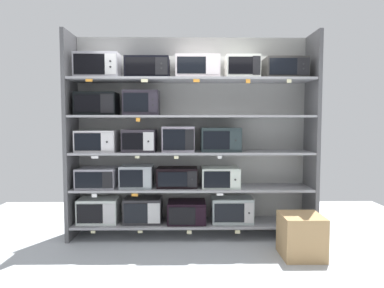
{
  "coord_description": "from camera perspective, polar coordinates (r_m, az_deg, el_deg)",
  "views": [
    {
      "loc": [
        -0.06,
        -4.56,
        1.58
      ],
      "look_at": [
        0.0,
        0.0,
        1.27
      ],
      "focal_mm": 31.62,
      "sensor_mm": 36.0,
      "label": 1
    }
  ],
  "objects": [
    {
      "name": "microwave_12",
      "position": [
        4.72,
        -15.73,
        6.52
      ],
      "size": [
        0.54,
        0.35,
        0.3
      ],
      "color": "black",
      "rests_on": "shelf_3"
    },
    {
      "name": "price_tag_3",
      "position": [
        4.58,
        7.69,
        -14.49
      ],
      "size": [
        0.07,
        0.0,
        0.05
      ],
      "primitive_type": "cube",
      "color": "beige"
    },
    {
      "name": "microwave_7",
      "position": [
        4.64,
        4.78,
        -5.59
      ],
      "size": [
        0.51,
        0.41,
        0.27
      ],
      "color": "silver",
      "rests_on": "shelf_1"
    },
    {
      "name": "price_tag_16",
      "position": [
        4.51,
        16.06,
        10.18
      ],
      "size": [
        0.06,
        0.0,
        0.04
      ],
      "primitive_type": "cube",
      "color": "beige"
    },
    {
      "name": "price_tag_4",
      "position": [
        4.56,
        -16.16,
        -8.35
      ],
      "size": [
        0.07,
        0.0,
        0.05
      ],
      "primitive_type": "cube",
      "color": "white"
    },
    {
      "name": "price_tag_0",
      "position": [
        4.69,
        -16.35,
        -14.06
      ],
      "size": [
        0.06,
        0.0,
        0.03
      ],
      "primitive_type": "cube",
      "color": "beige"
    },
    {
      "name": "microwave_13",
      "position": [
        4.6,
        -8.48,
        6.85
      ],
      "size": [
        0.46,
        0.36,
        0.33
      ],
      "color": "#2B2731",
      "rests_on": "shelf_3"
    },
    {
      "name": "microwave_14",
      "position": [
        4.76,
        -15.61,
        12.54
      ],
      "size": [
        0.58,
        0.34,
        0.33
      ],
      "color": "#A5A3AD",
      "rests_on": "shelf_4"
    },
    {
      "name": "microwave_8",
      "position": [
        4.72,
        -15.68,
        0.49
      ],
      "size": [
        0.53,
        0.41,
        0.28
      ],
      "color": "silver",
      "rests_on": "shelf_2"
    },
    {
      "name": "price_tag_13",
      "position": [
        4.36,
        -8.02,
        10.54
      ],
      "size": [
        0.09,
        0.0,
        0.04
      ],
      "primitive_type": "cube",
      "color": "beige"
    },
    {
      "name": "price_tag_6",
      "position": [
        4.42,
        4.73,
        -8.49
      ],
      "size": [
        0.09,
        0.0,
        0.03
      ],
      "primitive_type": "cube",
      "color": "white"
    },
    {
      "name": "microwave_2",
      "position": [
        4.72,
        -0.89,
        -11.35
      ],
      "size": [
        0.51,
        0.43,
        0.29
      ],
      "color": "black",
      "rests_on": "shelf_0"
    },
    {
      "name": "shelf_2",
      "position": [
        4.58,
        -0.0,
        -1.44
      ],
      "size": [
        3.2,
        0.51,
        0.03
      ],
      "primitive_type": "cube",
      "color": "#99999E"
    },
    {
      "name": "microwave_17",
      "position": [
        4.66,
        8.39,
        12.63
      ],
      "size": [
        0.44,
        0.39,
        0.3
      ],
      "color": "silver",
      "rests_on": "shelf_4"
    },
    {
      "name": "price_tag_15",
      "position": [
        4.39,
        9.44,
        10.42
      ],
      "size": [
        0.05,
        0.0,
        0.05
      ],
      "primitive_type": "cube",
      "color": "orange"
    },
    {
      "name": "shipping_carton",
      "position": [
        4.28,
        17.94,
        -14.51
      ],
      "size": [
        0.47,
        0.47,
        0.5
      ],
      "primitive_type": "cube",
      "color": "tan",
      "rests_on": "ground"
    },
    {
      "name": "microwave_9",
      "position": [
        4.6,
        -8.8,
        0.59
      ],
      "size": [
        0.43,
        0.42,
        0.3
      ],
      "color": "#322C35",
      "rests_on": "shelf_2"
    },
    {
      "name": "microwave_3",
      "position": [
        4.75,
        6.76,
        -10.95
      ],
      "size": [
        0.56,
        0.34,
        0.34
      ],
      "color": "#B0BEBD",
      "rests_on": "shelf_0"
    },
    {
      "name": "shelf_4",
      "position": [
        4.59,
        -0.0,
        10.74
      ],
      "size": [
        3.2,
        0.51,
        0.03
      ],
      "primitive_type": "cube",
      "color": "#99999E"
    },
    {
      "name": "upright_right",
      "position": [
        4.86,
        19.57,
        1.22
      ],
      "size": [
        0.05,
        0.51,
        2.75
      ],
      "primitive_type": "cube",
      "color": "#5B5B5E",
      "rests_on": "ground"
    },
    {
      "name": "microwave_5",
      "position": [
        4.66,
        -9.26,
        -5.39
      ],
      "size": [
        0.43,
        0.39,
        0.3
      ],
      "color": "#9EA6AC",
      "rests_on": "shelf_1"
    },
    {
      "name": "microwave_4",
      "position": [
        4.77,
        -15.64,
        -5.46
      ],
      "size": [
        0.52,
        0.42,
        0.27
      ],
      "color": "#9C99A5",
      "rests_on": "shelf_1"
    },
    {
      "name": "ground",
      "position": [
        3.9,
        0.21,
        -20.25
      ],
      "size": [
        7.2,
        6.0,
        0.02
      ],
      "primitive_type": "cube",
      "color": "#B2B7BC"
    },
    {
      "name": "price_tag_14",
      "position": [
        4.33,
        0.75,
        10.64
      ],
      "size": [
        0.08,
        0.0,
        0.04
      ],
      "primitive_type": "cube",
      "color": "orange"
    },
    {
      "name": "price_tag_11",
      "position": [
        4.34,
        -9.09,
        4.07
      ],
      "size": [
        0.05,
        0.0,
        0.05
      ],
      "primitive_type": "cube",
      "color": "orange"
    },
    {
      "name": "price_tag_9",
      "position": [
        4.32,
        -2.67,
        -2.27
      ],
      "size": [
        0.06,
        0.0,
        0.04
      ],
      "primitive_type": "cube",
      "color": "beige"
    },
    {
      "name": "microwave_6",
      "position": [
        4.62,
        -2.5,
        -5.63
      ],
      "size": [
        0.54,
        0.35,
        0.27
      ],
      "color": "black",
      "rests_on": "shelf_1"
    },
    {
      "name": "price_tag_1",
      "position": [
        4.57,
        -8.74,
        -14.43
      ],
      "size": [
        0.06,
        0.0,
        0.03
      ],
      "primitive_type": "cube",
      "color": "beige"
    },
    {
      "name": "microwave_10",
      "position": [
        4.56,
        -2.3,
        0.85
      ],
      "size": [
        0.43,
        0.35,
        0.34
      ],
      "color": "#A49BAD",
      "rests_on": "shelf_2"
    },
    {
      "name": "upright_left",
      "position": [
        4.82,
        -19.75,
        1.2
      ],
      "size": [
        0.05,
        0.51,
        2.75
      ],
      "primitive_type": "cube",
      "color": "#5B5B5E",
      "rests_on": "ground"
    },
    {
      "name": "price_tag_5",
      "position": [
        4.45,
        -9.63,
        -8.47
      ],
      "size": [
        0.08,
        0.0,
        0.04
      ],
      "primitive_type": "cube",
      "color": "orange"
    },
    {
      "name": "microwave_15",
      "position": [
        4.64,
        -7.48,
        12.54
      ],
      "size": [
        0.57,
        0.4,
        0.27
      ],
      "color": "black",
      "rests_on": "shelf_4"
    },
    {
      "name": "back_panel",
      "position": [
        4.84,
        -0.04,
        1.43
      ],
      "size": [
        3.4,
        0.04,
        2.75
      ],
      "primitive_type": "cube",
      "color": "#B2B2AD",
      "rests_on": "ground"
    },
    {
      "name": "microwave_18",
      "position": [
        4.79,
        15.41,
        12.17
      ],
      "size": [
        0.55,
        0.39,
        0.28
      ],
      "color": "#312F2D",
      "rests_on": "shelf_4"
    },
    {
      "name": "shelf_3",
      "position": [
        4.56,
        -0.0,
        4.66
      ],
      "size": [
        3.2,
        0.51,
        0.03
      ],
      "primitive_type": "cube",
      "color": "#99999E"
    },
    {
      "name": "microwave_1",
      "position": [
        4.75,
        -8.23,
        -10.96
      ],
      "size": [
        0.5,
        0.35,
        0.34
      ],
      "color": "#2B2A2D",
      "rests_on": "shelf_0"
    },
    {
      "name": "shelf_0",
      "position": [
        4.76,
        -0.0,
        -13.16
      ],
      "size": [
        3.2,
        0.51,
        0.03
      ],
      "primitive_type": "cube",
      "color": "#99999E",
      "rests_on": "ground"
    },
    {
      "name": "shelf_1",
      "position": [
        4.65,
        -0.0,
        -7.42
      ],
      "size": [
        3.2,
        0.51,
        0.03
      ],
      "primitive_type": "cube",
      "color": "#99999E"
    },
    {
      "name": "price_tag_7",
      "position": [
        4.48,
        -16.09,
        -2.17
      ],
      "size": [
        0.09,
        0.0,
        0.03
      ],
      "primitive_type": "cube",
      "color": "white"
    },
    {
      "name": "microwave_0",
      "position": [
        4.86,
        -15.45,
        -10.75
      ],
      "size": [
        0.53,
        0.35,
        0.33
      ],
      "color": "silver",
      "rests_on": "shelf_0"
    },
    {
      "name": "microwave_16",
      "position": [
        4.61,
        0.92,
        12.75
      ],
      "size": [
        0.57,
        0.43,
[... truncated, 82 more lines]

